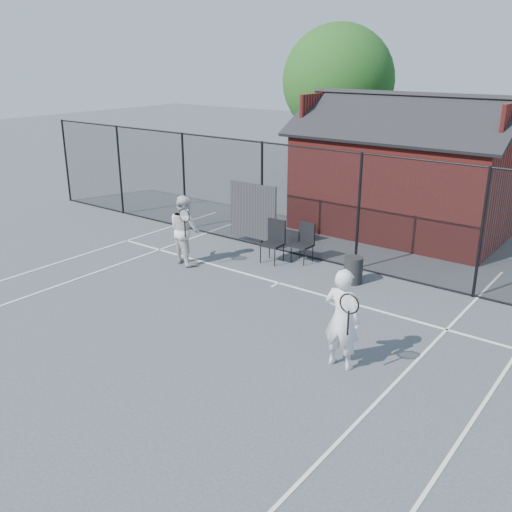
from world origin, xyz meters
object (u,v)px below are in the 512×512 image
Objects in this scene: clubhouse at (405,179)px; chair_right at (302,244)px; chair_left at (272,242)px; player_back at (185,230)px; waste_bin at (353,270)px; player_front at (342,319)px.

chair_right is (-0.87, -4.40, -1.10)m from clubhouse.
chair_left is 1.08× the size of chair_right.
player_back reaches higher than waste_bin.
player_front reaches higher than player_back.
player_front reaches higher than chair_right.
waste_bin is (2.40, 0.00, -0.22)m from chair_left.
clubhouse is 5.23m from chair_left.
player_front is at bearing -73.16° from clubhouse.
player_back reaches higher than chair_left.
clubhouse is 3.55× the size of player_back.
player_back reaches higher than chair_right.
player_front is at bearing -20.69° from player_back.
chair_left reaches higher than chair_right.
chair_right is 1.86m from waste_bin.
player_front is 6.26m from player_back.
player_front is 1.66× the size of chair_left.
player_back is 2.80× the size of waste_bin.
player_back is (-3.28, -6.31, -0.69)m from clubhouse.
chair_right is at bearing 129.93° from player_front.
clubhouse is 3.54× the size of player_front.
chair_right is (2.40, 1.91, -0.41)m from player_back.
chair_left is (1.78, 1.41, -0.36)m from player_back.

